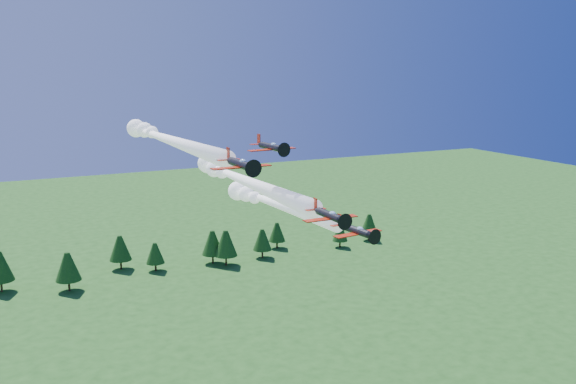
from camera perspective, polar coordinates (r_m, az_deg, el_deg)
name	(u,v)px	position (r m, az deg, el deg)	size (l,w,h in m)	color
plane_lead	(241,179)	(105.59, -4.18, 1.15)	(7.25, 52.20, 3.70)	black
plane_left	(167,139)	(114.77, -10.74, 4.66)	(8.20, 60.11, 3.70)	black
plane_right	(273,202)	(113.92, -1.34, -0.92)	(10.27, 42.50, 3.70)	black
plane_slot	(271,147)	(92.05, -1.54, 4.03)	(7.34, 7.97, 2.57)	black
treeline	(134,254)	(199.06, -13.50, -5.36)	(170.61, 20.30, 11.69)	#382314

